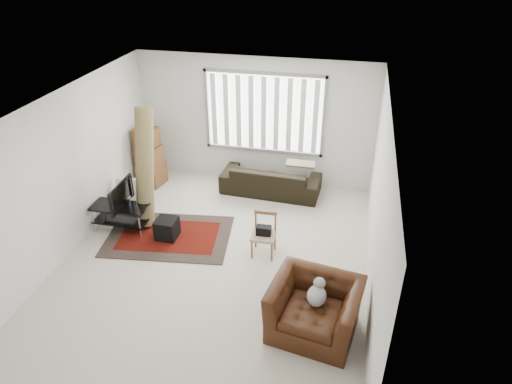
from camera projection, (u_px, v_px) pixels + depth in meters
room at (223, 153)px, 7.25m from camera, size 6.00×6.02×2.71m
persian_rug at (169, 236)px, 8.28m from camera, size 2.36×1.73×0.02m
tv_stand at (120, 212)px, 8.30m from camera, size 1.02×0.46×0.51m
tv at (117, 195)px, 8.11m from camera, size 0.11×0.82×0.47m
subwoofer at (167, 228)px, 8.15m from camera, size 0.37×0.37×0.37m
moving_boxes at (149, 159)px, 9.73m from camera, size 0.59×0.56×1.27m
white_flatpack at (129, 194)px, 9.00m from camera, size 0.52×0.30×0.62m
rolled_rug at (145, 168)px, 8.24m from camera, size 0.35×0.81×2.19m
sofa at (271, 175)px, 9.50m from camera, size 2.09×0.98×0.79m
side_chair at (264, 233)px, 7.66m from camera, size 0.41×0.41×0.75m
armchair at (315, 306)px, 6.14m from camera, size 1.34×1.21×0.88m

